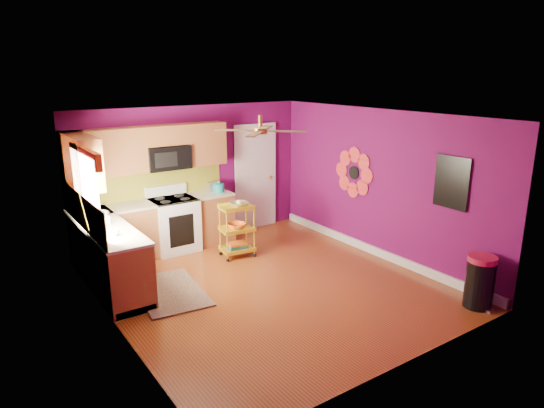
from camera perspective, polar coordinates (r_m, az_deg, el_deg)
ground at (r=7.34m, az=-0.39°, el=-9.50°), size 5.00×5.00×0.00m
room_envelope at (r=6.83m, az=-0.23°, el=3.06°), size 4.54×5.04×2.52m
lower_cabinets at (r=8.16m, az=-15.60°, el=-4.20°), size 2.81×2.31×0.94m
electric_range at (r=8.72m, az=-11.47°, el=-2.31°), size 0.76×0.66×1.13m
upper_cabinetry at (r=8.18m, az=-16.43°, el=5.69°), size 2.80×2.30×1.26m
left_window at (r=6.87m, az=-21.11°, el=2.98°), size 0.08×1.35×1.08m
panel_door at (r=9.69m, az=-1.97°, el=3.09°), size 0.95×0.11×2.15m
right_wall_art at (r=8.06m, az=14.23°, el=3.14°), size 0.04×2.74×1.04m
ceiling_fan at (r=6.87m, az=-1.37°, el=8.70°), size 1.01×1.01×0.26m
shag_rug at (r=7.27m, az=-11.92°, el=-10.04°), size 1.04×1.52×0.02m
rolling_cart at (r=8.27m, az=-4.10°, el=-2.81°), size 0.60×0.47×0.99m
trash_can at (r=7.15m, az=23.25°, el=-8.39°), size 0.44×0.45×0.73m
teal_kettle at (r=8.92m, az=-6.22°, el=1.92°), size 0.18×0.18×0.21m
toaster at (r=8.99m, az=-6.97°, el=2.05°), size 0.22×0.15×0.18m
soap_bottle_a at (r=7.43m, az=-18.89°, el=-1.57°), size 0.08×0.08×0.18m
soap_bottle_b at (r=7.68m, az=-20.37°, el=-1.12°), size 0.15×0.15×0.19m
counter_dish at (r=7.85m, az=-19.67°, el=-1.18°), size 0.28×0.28×0.07m
counter_cup at (r=6.90m, az=-17.95°, el=-3.20°), size 0.11×0.11×0.09m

